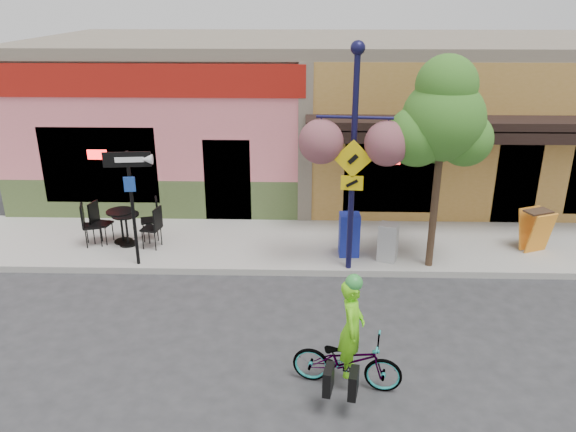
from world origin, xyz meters
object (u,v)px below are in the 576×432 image
at_px(bicycle, 347,361).
at_px(cyclist_rider, 351,342).
at_px(newspaper_box_blue, 349,235).
at_px(building, 337,111).
at_px(street_tree, 439,165).
at_px(one_way_sign, 133,209).
at_px(newspaper_box_grey, 388,242).
at_px(lamp_post, 353,162).

height_order(bicycle, cyclist_rider, cyclist_rider).
height_order(cyclist_rider, newspaper_box_blue, cyclist_rider).
distance_m(building, street_tree, 6.90).
distance_m(newspaper_box_blue, street_tree, 2.53).
xyz_separation_m(bicycle, newspaper_box_blue, (0.36, 4.43, 0.20)).
distance_m(one_way_sign, newspaper_box_blue, 4.78).
bearing_deg(cyclist_rider, newspaper_box_grey, -3.45).
bearing_deg(newspaper_box_blue, building, 88.25).
relative_size(cyclist_rider, newspaper_box_blue, 1.58).
bearing_deg(cyclist_rider, street_tree, -15.32).
relative_size(lamp_post, newspaper_box_grey, 5.53).
height_order(newspaper_box_blue, street_tree, street_tree).
relative_size(building, newspaper_box_blue, 18.33).
relative_size(newspaper_box_grey, street_tree, 0.19).
bearing_deg(one_way_sign, newspaper_box_grey, -2.48).
distance_m(bicycle, newspaper_box_grey, 4.35).
bearing_deg(cyclist_rider, bicycle, 101.93).
distance_m(cyclist_rider, lamp_post, 4.17).
bearing_deg(lamp_post, newspaper_box_grey, 29.80).
distance_m(lamp_post, newspaper_box_grey, 2.18).
bearing_deg(newspaper_box_grey, cyclist_rider, -85.11).
bearing_deg(lamp_post, bicycle, -89.40).
xyz_separation_m(lamp_post, street_tree, (1.78, 0.17, -0.10)).
xyz_separation_m(building, one_way_sign, (-4.67, -6.78, -0.82)).
distance_m(one_way_sign, street_tree, 6.48).
distance_m(lamp_post, newspaper_box_blue, 2.00).
bearing_deg(newspaper_box_blue, lamp_post, -96.08).
height_order(lamp_post, newspaper_box_grey, lamp_post).
height_order(newspaper_box_blue, newspaper_box_grey, newspaper_box_blue).
xyz_separation_m(one_way_sign, newspaper_box_blue, (4.67, 0.59, -0.78)).
bearing_deg(bicycle, street_tree, -15.89).
bearing_deg(bicycle, newspaper_box_grey, -4.08).
bearing_deg(one_way_sign, bicycle, -47.67).
xyz_separation_m(bicycle, one_way_sign, (-4.32, 3.84, 0.98)).
bearing_deg(lamp_post, newspaper_box_blue, 90.99).
height_order(cyclist_rider, one_way_sign, one_way_sign).
distance_m(cyclist_rider, newspaper_box_blue, 4.45).
bearing_deg(building, street_tree, -75.44).
distance_m(bicycle, street_tree, 4.89).
bearing_deg(newspaper_box_blue, bicycle, -96.41).
bearing_deg(bicycle, building, 10.04).
height_order(newspaper_box_grey, street_tree, street_tree).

